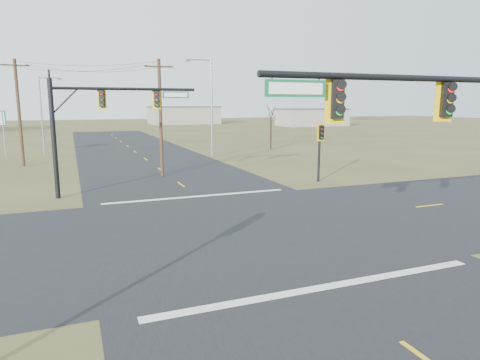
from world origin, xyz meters
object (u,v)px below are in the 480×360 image
object	(u,v)px
pedestal_signal_ne	(321,139)
utility_pole_near	(161,117)
mast_arm_far	(101,113)
streetlight_a	(210,102)
streetlight_c	(43,111)
mast_arm_near	(453,124)
utility_pole_far	(19,112)
bare_tree_c	(271,112)

from	to	relation	value
pedestal_signal_ne	utility_pole_near	bearing A→B (deg)	151.52
utility_pole_near	mast_arm_far	bearing A→B (deg)	-130.28
mast_arm_far	streetlight_a	bearing A→B (deg)	72.01
pedestal_signal_ne	utility_pole_near	size ratio (longest dim) A/B	0.48
utility_pole_near	streetlight_c	xyz separation A→B (m)	(-9.74, 21.05, 0.23)
pedestal_signal_ne	streetlight_a	distance (m)	18.77
mast_arm_near	pedestal_signal_ne	xyz separation A→B (m)	(6.44, 17.87, -2.01)
streetlight_a	utility_pole_far	bearing A→B (deg)	160.87
mast_arm_near	streetlight_a	xyz separation A→B (m)	(3.42, 36.18, 0.82)
utility_pole_near	utility_pole_far	bearing A→B (deg)	136.24
utility_pole_far	pedestal_signal_ne	bearing A→B (deg)	-38.76
streetlight_a	bare_tree_c	world-z (taller)	streetlight_a
mast_arm_near	mast_arm_far	distance (m)	21.09
mast_arm_far	pedestal_signal_ne	xyz separation A→B (m)	(15.80, -1.03, -2.11)
streetlight_c	pedestal_signal_ne	bearing A→B (deg)	-73.89
mast_arm_near	streetlight_a	world-z (taller)	streetlight_a
pedestal_signal_ne	bare_tree_c	bearing A→B (deg)	77.25
streetlight_a	bare_tree_c	bearing A→B (deg)	7.23
utility_pole_near	streetlight_c	world-z (taller)	utility_pole_near
mast_arm_near	utility_pole_far	distance (m)	38.91
mast_arm_far	bare_tree_c	xyz separation A→B (m)	(23.04, 22.75, -0.51)
mast_arm_far	pedestal_signal_ne	world-z (taller)	mast_arm_far
mast_arm_far	bare_tree_c	distance (m)	32.38
mast_arm_far	bare_tree_c	bearing A→B (deg)	63.13
streetlight_c	bare_tree_c	xyz separation A→B (m)	(27.78, -4.20, -0.27)
utility_pole_far	streetlight_a	xyz separation A→B (m)	(19.08, 0.56, 0.90)
bare_tree_c	utility_pole_near	bearing A→B (deg)	-136.96
mast_arm_near	mast_arm_far	size ratio (longest dim) A/B	1.14
mast_arm_far	bare_tree_c	world-z (taller)	mast_arm_far
mast_arm_near	pedestal_signal_ne	world-z (taller)	mast_arm_near
mast_arm_far	utility_pole_far	size ratio (longest dim) A/B	0.92
streetlight_a	streetlight_c	bearing A→B (deg)	130.29
utility_pole_far	bare_tree_c	bearing A→B (deg)	11.61
streetlight_c	bare_tree_c	world-z (taller)	streetlight_c
mast_arm_near	mast_arm_far	bearing A→B (deg)	139.35
streetlight_a	streetlight_c	size ratio (longest dim) A/B	1.19
pedestal_signal_ne	utility_pole_near	xyz separation A→B (m)	(-10.81, 6.93, 1.64)
mast_arm_near	mast_arm_far	world-z (taller)	mast_arm_far
pedestal_signal_ne	streetlight_c	bearing A→B (deg)	130.47
utility_pole_near	streetlight_a	world-z (taller)	streetlight_a
utility_pole_far	streetlight_a	bearing A→B (deg)	1.69
utility_pole_far	utility_pole_near	bearing A→B (deg)	-43.76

